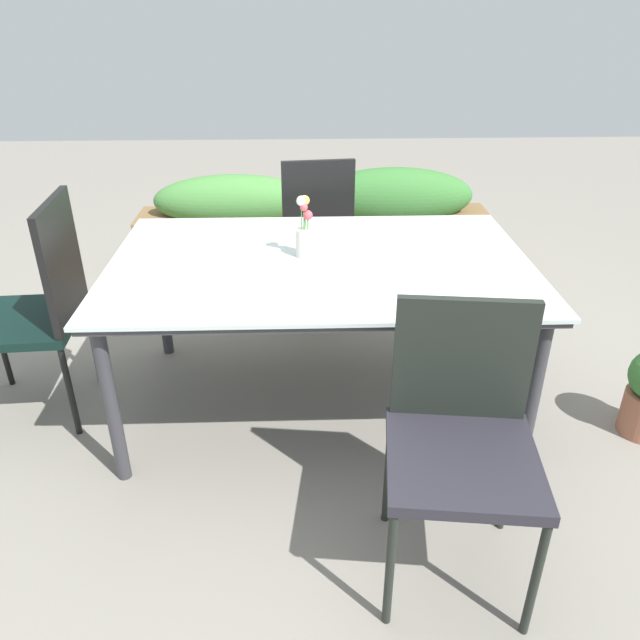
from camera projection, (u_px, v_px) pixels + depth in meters
The scene contains 7 objects.
ground_plane at pixel (316, 393), 3.08m from camera, with size 12.00×12.00×0.00m, color gray.
dining_table at pixel (320, 272), 2.69m from camera, with size 1.82×1.16×0.75m.
chair_near_right at pixel (462, 429), 1.95m from camera, with size 0.52×0.52×0.94m.
chair_end_left at pixel (39, 302), 2.72m from camera, with size 0.51×0.51×1.02m.
chair_far_side at pixel (316, 229), 3.57m from camera, with size 0.46×0.46×0.98m.
flower_vase at pixel (304, 231), 2.65m from camera, with size 0.07×0.07×0.27m.
planter_box at pixel (316, 221), 4.38m from camera, with size 2.49×0.41×0.71m.
Camera 1 is at (-0.07, -2.54, 1.78)m, focal length 34.53 mm.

